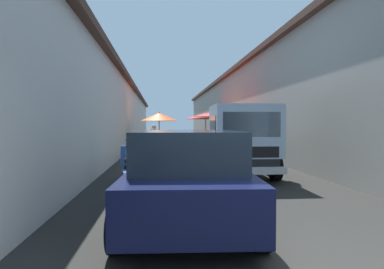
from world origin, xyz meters
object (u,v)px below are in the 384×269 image
(parked_scooter, at_px, (128,166))
(fruit_stall_far_left, at_px, (206,119))
(plastic_stool, at_px, (152,158))
(vendor_in_shade, at_px, (154,138))
(fruit_stall_far_right, at_px, (159,121))
(fruit_stall_near_right, at_px, (216,119))
(delivery_truck, at_px, (239,142))
(fruit_stall_near_left, at_px, (220,120))
(hatchback_car, at_px, (187,175))
(vendor_by_crates, at_px, (276,147))

(parked_scooter, bearing_deg, fruit_stall_far_left, -17.15)
(fruit_stall_far_left, bearing_deg, plastic_stool, 161.05)
(vendor_in_shade, bearing_deg, plastic_stool, -179.64)
(fruit_stall_far_right, bearing_deg, plastic_stool, 178.08)
(plastic_stool, bearing_deg, fruit_stall_near_right, -26.91)
(fruit_stall_near_right, xyz_separation_m, delivery_truck, (-9.51, 1.04, -0.85))
(fruit_stall_near_left, distance_m, fruit_stall_far_right, 4.62)
(fruit_stall_near_left, height_order, fruit_stall_near_right, fruit_stall_near_right)
(fruit_stall_far_right, distance_m, vendor_in_shade, 3.05)
(parked_scooter, bearing_deg, fruit_stall_far_right, -4.49)
(fruit_stall_near_right, height_order, plastic_stool, fruit_stall_near_right)
(hatchback_car, xyz_separation_m, vendor_by_crates, (3.55, -2.83, 0.17))
(fruit_stall_near_left, bearing_deg, fruit_stall_far_right, 40.45)
(fruit_stall_near_right, relative_size, plastic_stool, 6.36)
(fruit_stall_far_left, height_order, fruit_stall_far_right, fruit_stall_far_left)
(delivery_truck, xyz_separation_m, plastic_stool, (2.34, 2.60, -0.71))
(fruit_stall_near_left, height_order, parked_scooter, fruit_stall_near_left)
(fruit_stall_far_right, bearing_deg, parked_scooter, 175.51)
(fruit_stall_near_left, relative_size, delivery_truck, 0.53)
(vendor_by_crates, relative_size, plastic_stool, 3.65)
(fruit_stall_near_left, bearing_deg, delivery_truck, 174.14)
(fruit_stall_near_right, bearing_deg, fruit_stall_far_left, 4.10)
(fruit_stall_far_right, xyz_separation_m, parked_scooter, (-10.51, 0.83, -1.33))
(fruit_stall_near_right, distance_m, plastic_stool, 8.19)
(vendor_by_crates, bearing_deg, fruit_stall_far_right, 17.54)
(hatchback_car, height_order, parked_scooter, hatchback_car)
(fruit_stall_far_left, distance_m, vendor_in_shade, 6.48)
(fruit_stall_far_left, height_order, vendor_in_shade, fruit_stall_far_left)
(fruit_stall_far_left, relative_size, delivery_truck, 0.58)
(fruit_stall_far_right, relative_size, delivery_truck, 0.47)
(fruit_stall_far_right, bearing_deg, fruit_stall_far_left, -52.15)
(fruit_stall_far_right, relative_size, hatchback_car, 0.59)
(vendor_in_shade, bearing_deg, fruit_stall_near_right, -55.34)
(fruit_stall_far_left, relative_size, vendor_in_shade, 1.85)
(fruit_stall_far_left, bearing_deg, fruit_stall_near_left, 178.22)
(vendor_by_crates, height_order, plastic_stool, vendor_by_crates)
(delivery_truck, xyz_separation_m, vendor_in_shade, (6.98, 2.63, -0.15))
(fruit_stall_far_right, distance_m, delivery_truck, 10.18)
(fruit_stall_near_left, relative_size, hatchback_car, 0.65)
(plastic_stool, bearing_deg, parked_scooter, 169.13)
(fruit_stall_far_right, xyz_separation_m, hatchback_car, (-13.94, -0.45, -1.04))
(delivery_truck, xyz_separation_m, vendor_by_crates, (-0.52, -0.94, -0.13))
(fruit_stall_far_right, height_order, vendor_by_crates, fruit_stall_far_right)
(fruit_stall_far_right, distance_m, vendor_by_crates, 10.94)
(vendor_by_crates, bearing_deg, fruit_stall_near_right, -0.57)
(fruit_stall_near_left, distance_m, vendor_by_crates, 6.95)
(fruit_stall_far_right, bearing_deg, hatchback_car, -178.14)
(fruit_stall_near_left, xyz_separation_m, parked_scooter, (-7.00, 3.82, -1.36))
(hatchback_car, distance_m, delivery_truck, 4.50)
(delivery_truck, height_order, plastic_stool, delivery_truck)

